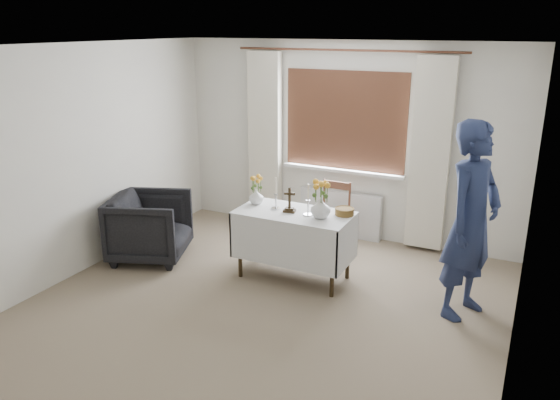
# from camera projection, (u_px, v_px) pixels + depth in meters

# --- Properties ---
(ground) EXTENTS (5.00, 5.00, 0.00)m
(ground) POSITION_uv_depth(u_px,v_px,m) (252.00, 318.00, 5.20)
(ground) COLOR gray
(ground) RESTS_ON ground
(altar_table) EXTENTS (1.24, 0.64, 0.76)m
(altar_table) POSITION_uv_depth(u_px,v_px,m) (294.00, 245.00, 5.94)
(altar_table) COLOR silver
(altar_table) RESTS_ON ground
(wooden_chair) EXTENTS (0.40, 0.40, 0.84)m
(wooden_chair) POSITION_uv_depth(u_px,v_px,m) (331.00, 217.00, 6.68)
(wooden_chair) COLOR #532D1C
(wooden_chair) RESTS_ON ground
(armchair) EXTENTS (1.11, 1.09, 0.79)m
(armchair) POSITION_uv_depth(u_px,v_px,m) (150.00, 227.00, 6.44)
(armchair) COLOR black
(armchair) RESTS_ON ground
(person) EXTENTS (0.68, 0.81, 1.88)m
(person) POSITION_uv_depth(u_px,v_px,m) (471.00, 221.00, 5.04)
(person) COLOR navy
(person) RESTS_ON ground
(radiator) EXTENTS (1.10, 0.10, 0.60)m
(radiator) POSITION_uv_depth(u_px,v_px,m) (340.00, 213.00, 7.18)
(radiator) COLOR silver
(radiator) RESTS_ON ground
(wooden_cross) EXTENTS (0.14, 0.11, 0.27)m
(wooden_cross) POSITION_uv_depth(u_px,v_px,m) (290.00, 200.00, 5.79)
(wooden_cross) COLOR black
(wooden_cross) RESTS_ON altar_table
(candlestick_left) EXTENTS (0.13, 0.13, 0.35)m
(candlestick_left) POSITION_uv_depth(u_px,v_px,m) (276.00, 193.00, 5.87)
(candlestick_left) COLOR silver
(candlestick_left) RESTS_ON altar_table
(candlestick_right) EXTENTS (0.11, 0.11, 0.34)m
(candlestick_right) POSITION_uv_depth(u_px,v_px,m) (308.00, 200.00, 5.68)
(candlestick_right) COLOR silver
(candlestick_right) RESTS_ON altar_table
(flower_vase_left) EXTENTS (0.19, 0.19, 0.17)m
(flower_vase_left) POSITION_uv_depth(u_px,v_px,m) (256.00, 197.00, 6.06)
(flower_vase_left) COLOR silver
(flower_vase_left) RESTS_ON altar_table
(flower_vase_right) EXTENTS (0.27, 0.27, 0.22)m
(flower_vase_right) POSITION_uv_depth(u_px,v_px,m) (321.00, 208.00, 5.62)
(flower_vase_right) COLOR silver
(flower_vase_right) RESTS_ON altar_table
(wicker_basket) EXTENTS (0.26, 0.26, 0.08)m
(wicker_basket) POSITION_uv_depth(u_px,v_px,m) (344.00, 211.00, 5.73)
(wicker_basket) COLOR brown
(wicker_basket) RESTS_ON altar_table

